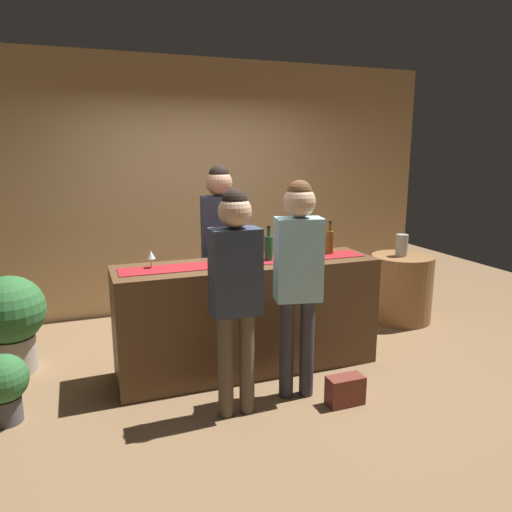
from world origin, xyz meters
name	(u,v)px	position (x,y,z in m)	size (l,w,h in m)	color
ground_plane	(248,367)	(0.00, 0.00, 0.00)	(10.00, 10.00, 0.00)	brown
back_wall	(194,187)	(0.00, 1.90, 1.45)	(6.00, 0.12, 2.90)	tan
bar_counter	(248,316)	(0.00, 0.00, 0.48)	(2.24, 0.60, 0.95)	#543821
counter_runner_cloth	(248,262)	(0.00, 0.00, 0.95)	(2.13, 0.28, 0.01)	maroon
wine_bottle_clear	(313,244)	(0.63, 0.03, 1.07)	(0.07, 0.07, 0.30)	#B2C6C1
wine_bottle_amber	(329,242)	(0.81, 0.06, 1.07)	(0.07, 0.07, 0.30)	brown
wine_bottle_green	(269,248)	(0.19, 0.00, 1.07)	(0.07, 0.07, 0.30)	#194723
wine_glass_near_customer	(288,245)	(0.40, 0.07, 1.06)	(0.07, 0.07, 0.14)	silver
wine_glass_mid_counter	(151,255)	(-0.79, 0.07, 1.06)	(0.07, 0.07, 0.14)	silver
bartender	(220,236)	(-0.08, 0.58, 1.09)	(0.36, 0.25, 1.75)	#26262B
customer_sipping	(298,267)	(0.18, -0.60, 1.03)	(0.37, 0.27, 1.67)	#33333D
customer_browsing	(235,281)	(-0.33, -0.69, 1.00)	(0.34, 0.23, 1.63)	brown
round_side_table	(401,288)	(2.01, 0.57, 0.37)	(0.68, 0.68, 0.74)	olive
vase_on_side_table	(402,245)	(1.98, 0.57, 0.86)	(0.13, 0.13, 0.24)	#A8A399
potted_plant_tall	(11,318)	(-1.92, 0.62, 0.49)	(0.58, 0.58, 0.85)	#9E9389
potted_plant_small	(4,384)	(-1.89, -0.24, 0.29)	(0.34, 0.34, 0.50)	#4C4C51
handbag	(345,390)	(0.47, -0.85, 0.11)	(0.28, 0.14, 0.22)	brown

